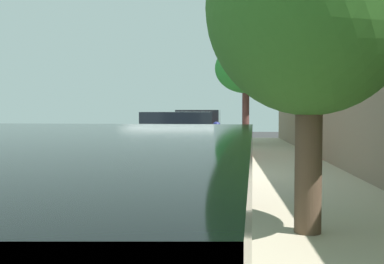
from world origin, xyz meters
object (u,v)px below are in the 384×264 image
(parked_suv_red_mid, at_px, (199,133))
(cyclist_with_backpack, at_px, (217,142))
(parked_pickup_dark_blue_second, at_px, (175,157))
(bicycle_at_curb, at_px, (211,159))
(street_tree_mid_block, at_px, (310,9))
(parked_sedan_silver_far, at_px, (202,132))
(street_tree_far_end, at_px, (246,69))

(parked_suv_red_mid, distance_m, cyclist_with_backpack, 4.52)
(parked_pickup_dark_blue_second, bearing_deg, bicycle_at_curb, 81.12)
(parked_suv_red_mid, relative_size, street_tree_mid_block, 0.94)
(cyclist_with_backpack, bearing_deg, bicycle_at_curb, 117.13)
(parked_suv_red_mid, bearing_deg, parked_sedan_silver_far, 91.49)
(parked_pickup_dark_blue_second, bearing_deg, parked_suv_red_mid, 88.87)
(parked_sedan_silver_far, bearing_deg, cyclist_with_backpack, -85.06)
(bicycle_at_curb, xyz_separation_m, street_tree_far_end, (1.67, 10.40, 3.82))
(cyclist_with_backpack, xyz_separation_m, street_tree_mid_block, (1.45, -8.04, 2.55))
(cyclist_with_backpack, distance_m, street_tree_mid_block, 8.56)
(parked_sedan_silver_far, distance_m, street_tree_mid_block, 19.42)
(bicycle_at_curb, bearing_deg, street_tree_far_end, 80.88)
(bicycle_at_curb, bearing_deg, parked_pickup_dark_blue_second, -98.88)
(parked_sedan_silver_far, bearing_deg, bicycle_at_curb, -86.06)
(bicycle_at_curb, height_order, cyclist_with_backpack, cyclist_with_backpack)
(parked_pickup_dark_blue_second, xyz_separation_m, parked_suv_red_mid, (0.17, 8.68, 0.13))
(parked_sedan_silver_far, distance_m, street_tree_far_end, 4.21)
(parked_suv_red_mid, distance_m, street_tree_far_end, 7.48)
(street_tree_mid_block, bearing_deg, street_tree_far_end, 90.00)
(bicycle_at_curb, distance_m, street_tree_far_end, 11.21)
(parked_suv_red_mid, height_order, cyclist_with_backpack, parked_suv_red_mid)
(bicycle_at_curb, distance_m, street_tree_mid_block, 9.19)
(parked_sedan_silver_far, height_order, street_tree_far_end, street_tree_far_end)
(street_tree_mid_block, bearing_deg, parked_suv_red_mid, 100.11)
(parked_pickup_dark_blue_second, relative_size, cyclist_with_backpack, 3.33)
(street_tree_far_end, bearing_deg, cyclist_with_backpack, -97.60)
(street_tree_mid_block, relative_size, street_tree_far_end, 0.92)
(parked_suv_red_mid, xyz_separation_m, street_tree_far_end, (2.23, 6.39, 3.18))
(parked_pickup_dark_blue_second, xyz_separation_m, street_tree_far_end, (2.40, 15.07, 3.30))
(street_tree_mid_block, bearing_deg, parked_pickup_dark_blue_second, 122.19)
(parked_pickup_dark_blue_second, relative_size, bicycle_at_curb, 3.81)
(parked_sedan_silver_far, relative_size, street_tree_far_end, 0.81)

